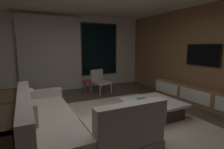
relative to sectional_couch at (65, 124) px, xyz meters
name	(u,v)px	position (x,y,z in m)	size (l,w,h in m)	color
floor	(109,127)	(0.88, 0.11, -0.29)	(9.20, 9.20, 0.00)	#473D33
back_wall_with_window	(65,53)	(0.82, 3.73, 1.05)	(6.60, 0.30, 2.70)	beige
media_wall	(214,55)	(3.94, 0.11, 1.06)	(0.12, 7.80, 2.70)	#8E6642
area_rug	(127,125)	(1.23, 0.01, -0.28)	(3.20, 3.80, 0.01)	beige
sectional_couch	(65,124)	(0.00, 0.00, 0.00)	(1.98, 2.50, 0.82)	#A49C8C
coffee_table	(152,108)	(2.01, 0.18, -0.10)	(1.16, 1.16, 0.36)	#483121
book_stack_on_coffee_table	(143,99)	(1.85, 0.33, 0.09)	(0.23, 0.17, 0.04)	gray
accent_chair_near_window	(100,80)	(1.75, 2.68, 0.14)	(0.67, 0.68, 0.78)	#B2ADA0
side_stool	(87,83)	(1.28, 2.67, 0.08)	(0.32, 0.32, 0.46)	red
media_console	(201,97)	(3.65, 0.16, -0.04)	(0.46, 3.10, 0.52)	#8E6642
mounted_tv	(203,55)	(3.83, 0.36, 1.06)	(0.05, 1.02, 0.59)	black
console_table_behind_couch	(2,125)	(-0.91, 0.13, 0.12)	(0.40, 2.10, 0.74)	#483121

